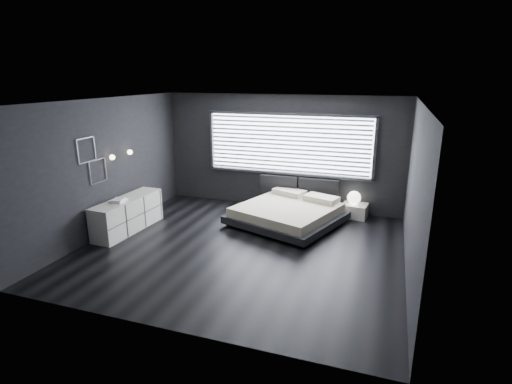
% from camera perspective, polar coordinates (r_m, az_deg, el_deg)
% --- Properties ---
extents(room, '(6.04, 6.00, 2.80)m').
position_cam_1_polar(room, '(7.39, -2.13, 1.96)').
color(room, black).
rests_on(room, ground).
extents(window, '(4.14, 0.09, 1.52)m').
position_cam_1_polar(window, '(9.81, 4.62, 6.77)').
color(window, white).
rests_on(window, ground).
extents(headboard, '(1.96, 0.16, 0.52)m').
position_cam_1_polar(headboard, '(9.92, 6.06, 0.67)').
color(headboard, black).
rests_on(headboard, ground).
extents(sconce_near, '(0.18, 0.11, 0.11)m').
position_cam_1_polar(sconce_near, '(8.82, -19.87, 4.68)').
color(sconce_near, silver).
rests_on(sconce_near, ground).
extents(sconce_far, '(0.18, 0.11, 0.11)m').
position_cam_1_polar(sconce_far, '(9.28, -17.59, 5.44)').
color(sconce_far, silver).
rests_on(sconce_far, ground).
extents(wall_art_upper, '(0.01, 0.48, 0.48)m').
position_cam_1_polar(wall_art_upper, '(8.38, -23.05, 5.53)').
color(wall_art_upper, '#47474C').
rests_on(wall_art_upper, ground).
extents(wall_art_lower, '(0.01, 0.48, 0.48)m').
position_cam_1_polar(wall_art_lower, '(8.66, -21.63, 2.81)').
color(wall_art_lower, '#47474C').
rests_on(wall_art_lower, ground).
extents(bed, '(2.71, 2.65, 0.56)m').
position_cam_1_polar(bed, '(9.03, 4.58, -2.94)').
color(bed, black).
rests_on(bed, ground).
extents(nightstand, '(0.61, 0.53, 0.33)m').
position_cam_1_polar(nightstand, '(9.71, 13.92, -2.59)').
color(nightstand, white).
rests_on(nightstand, ground).
extents(orb_lamp, '(0.31, 0.31, 0.31)m').
position_cam_1_polar(orb_lamp, '(9.60, 13.83, -0.79)').
color(orb_lamp, white).
rests_on(orb_lamp, nightstand).
extents(dresser, '(0.60, 1.83, 0.72)m').
position_cam_1_polar(dresser, '(9.01, -17.82, -3.07)').
color(dresser, white).
rests_on(dresser, ground).
extents(book_stack, '(0.29, 0.36, 0.07)m').
position_cam_1_polar(book_stack, '(8.72, -19.08, -1.13)').
color(book_stack, white).
rests_on(book_stack, dresser).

